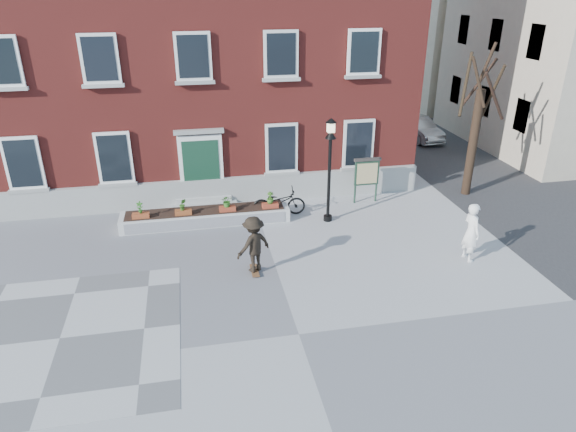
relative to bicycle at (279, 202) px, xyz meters
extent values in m
plane|color=#949496|center=(-0.80, -7.38, -0.54)|extent=(100.00, 100.00, 0.00)
cube|color=#59595C|center=(-6.80, -6.38, -0.53)|extent=(6.00, 6.00, 0.01)
imported|color=black|center=(0.00, 0.00, 0.00)|extent=(2.08, 0.85, 1.07)
imported|color=#ADAFB1|center=(9.62, 8.74, 0.09)|extent=(1.79, 3.92, 1.25)
imported|color=white|center=(5.41, -4.60, 0.44)|extent=(0.53, 0.75, 1.96)
cube|color=maroon|center=(-2.80, 6.62, 5.46)|extent=(18.00, 10.00, 12.00)
cube|color=#9C9D98|center=(-2.80, 1.50, 0.01)|extent=(18.00, 0.24, 1.10)
cube|color=#9C9C97|center=(-2.80, 1.37, -0.44)|extent=(2.60, 0.80, 0.20)
cube|color=#ACABA6|center=(-2.80, 1.52, -0.24)|extent=(2.20, 0.50, 0.20)
cube|color=white|center=(-2.80, 1.54, 1.11)|extent=(1.70, 0.12, 2.50)
cube|color=#143725|center=(-2.80, 1.49, 1.01)|extent=(1.40, 0.06, 2.30)
cube|color=gray|center=(-2.80, 1.50, 2.51)|extent=(1.90, 0.25, 0.15)
cube|color=white|center=(-9.20, 1.52, 1.66)|extent=(1.30, 0.10, 2.00)
cube|color=black|center=(-9.20, 1.47, 1.66)|extent=(1.08, 0.04, 1.78)
cube|color=#979893|center=(-9.20, 1.46, 0.60)|extent=(1.44, 0.20, 0.12)
cube|color=white|center=(-9.20, 1.52, 5.26)|extent=(1.30, 0.10, 1.70)
cube|color=black|center=(-9.20, 1.47, 5.26)|extent=(1.08, 0.04, 1.48)
cube|color=#A7A8A2|center=(-9.20, 1.46, 4.35)|extent=(1.44, 0.20, 0.12)
cube|color=white|center=(-6.00, 1.52, 1.66)|extent=(1.30, 0.10, 2.00)
cube|color=black|center=(-6.00, 1.47, 1.66)|extent=(1.08, 0.04, 1.78)
cube|color=#9A9A95|center=(-6.00, 1.46, 0.60)|extent=(1.44, 0.20, 0.12)
cube|color=silver|center=(-6.00, 1.52, 5.26)|extent=(1.30, 0.10, 1.70)
cube|color=black|center=(-6.00, 1.47, 5.26)|extent=(1.08, 0.04, 1.48)
cube|color=#ACACA7|center=(-6.00, 1.46, 4.35)|extent=(1.44, 0.20, 0.12)
cube|color=silver|center=(-2.80, 1.52, 5.26)|extent=(1.30, 0.10, 1.70)
cube|color=black|center=(-2.80, 1.47, 5.26)|extent=(1.08, 0.04, 1.48)
cube|color=gray|center=(-2.80, 1.46, 4.35)|extent=(1.44, 0.20, 0.12)
cube|color=silver|center=(0.40, 1.52, 1.66)|extent=(1.30, 0.10, 2.00)
cube|color=black|center=(0.40, 1.47, 1.66)|extent=(1.08, 0.04, 1.78)
cube|color=#A0A09B|center=(0.40, 1.46, 0.60)|extent=(1.44, 0.20, 0.12)
cube|color=silver|center=(0.40, 1.52, 5.26)|extent=(1.30, 0.10, 1.70)
cube|color=black|center=(0.40, 1.47, 5.26)|extent=(1.08, 0.04, 1.48)
cube|color=#A9A8A3|center=(0.40, 1.46, 4.35)|extent=(1.44, 0.20, 0.12)
cube|color=silver|center=(3.60, 1.52, 1.66)|extent=(1.30, 0.10, 2.00)
cube|color=black|center=(3.60, 1.47, 1.66)|extent=(1.08, 0.04, 1.78)
cube|color=gray|center=(3.60, 1.46, 0.60)|extent=(1.44, 0.20, 0.12)
cube|color=white|center=(3.60, 1.52, 5.26)|extent=(1.30, 0.10, 1.70)
cube|color=black|center=(3.60, 1.47, 5.26)|extent=(1.08, 0.04, 1.48)
cube|color=gray|center=(3.60, 1.46, 4.35)|extent=(1.44, 0.20, 0.12)
cube|color=silver|center=(-2.80, -0.18, -0.29)|extent=(6.20, 1.10, 0.50)
cube|color=beige|center=(-2.80, -0.74, -0.29)|extent=(5.80, 0.02, 0.40)
cube|color=black|center=(-2.80, -0.18, -0.04)|extent=(5.80, 0.90, 0.06)
cube|color=#944020|center=(-5.10, -0.43, 0.06)|extent=(0.60, 0.25, 0.20)
imported|color=#29621D|center=(-5.10, -0.43, 0.39)|extent=(0.24, 0.24, 0.45)
cube|color=brown|center=(-3.60, -0.43, 0.06)|extent=(0.60, 0.25, 0.20)
imported|color=#31621D|center=(-3.60, -0.43, 0.39)|extent=(0.25, 0.25, 0.45)
cube|color=#963720|center=(-2.00, -0.43, 0.06)|extent=(0.60, 0.25, 0.20)
imported|color=#2E681F|center=(-2.00, -0.43, 0.39)|extent=(0.40, 0.40, 0.45)
cube|color=#963520|center=(-0.40, -0.43, 0.06)|extent=(0.60, 0.25, 0.20)
imported|color=#35641E|center=(-0.40, -0.43, 0.39)|extent=(0.25, 0.25, 0.45)
cylinder|color=#2F1F15|center=(8.20, 0.62, 1.66)|extent=(0.36, 0.36, 4.40)
cylinder|color=#312316|center=(8.70, 0.62, 3.75)|extent=(0.12, 1.12, 2.23)
cylinder|color=#311F16|center=(8.37, 1.14, 4.02)|extent=(1.18, 0.49, 1.97)
cylinder|color=#2F2215|center=(7.70, 0.98, 4.01)|extent=(0.88, 1.14, 2.35)
cylinder|color=black|center=(7.89, 0.40, 4.19)|extent=(0.60, 0.77, 1.90)
cylinder|color=black|center=(8.40, -0.01, 3.71)|extent=(1.39, 0.55, 1.95)
cylinder|color=#302015|center=(8.36, 0.75, 4.84)|extent=(0.43, 0.48, 1.58)
cube|color=#333335|center=(11.20, 10.62, -0.53)|extent=(8.00, 36.00, 0.01)
cube|color=beige|center=(17.20, 18.62, 5.96)|extent=(10.00, 11.00, 13.00)
cube|color=black|center=(12.24, 3.42, 1.96)|extent=(0.08, 1.00, 1.50)
cube|color=black|center=(12.24, 6.62, 1.96)|extent=(0.08, 1.00, 1.50)
cube|color=black|center=(12.24, 9.82, 1.96)|extent=(0.08, 1.00, 1.50)
cube|color=black|center=(12.24, 3.42, 5.26)|extent=(0.08, 1.00, 1.50)
cube|color=black|center=(12.24, 6.62, 5.26)|extent=(0.08, 1.00, 1.50)
cube|color=black|center=(12.24, 9.82, 5.26)|extent=(0.08, 1.00, 1.50)
cylinder|color=black|center=(1.72, -0.86, -0.44)|extent=(0.32, 0.32, 0.20)
cylinder|color=black|center=(1.72, -0.86, 1.06)|extent=(0.12, 0.12, 3.20)
cone|color=black|center=(1.72, -0.86, 2.81)|extent=(0.40, 0.40, 0.30)
cube|color=#FFE9BB|center=(1.72, -0.86, 3.06)|extent=(0.24, 0.24, 0.34)
cone|color=black|center=(1.72, -0.86, 3.31)|extent=(0.40, 0.40, 0.16)
cylinder|color=#172F21|center=(3.25, 0.59, 0.36)|extent=(0.08, 0.08, 1.80)
cylinder|color=#193325|center=(4.15, 0.59, 0.36)|extent=(0.08, 0.08, 1.80)
cube|color=#183022|center=(3.70, 0.59, 0.71)|extent=(1.00, 0.10, 1.00)
cube|color=#D4CF89|center=(3.70, 0.53, 0.71)|extent=(0.85, 0.02, 0.85)
cube|color=#393431|center=(3.70, 0.59, 1.28)|extent=(1.10, 0.16, 0.10)
cube|color=brown|center=(-1.50, -4.09, -0.48)|extent=(0.22, 0.78, 0.03)
cylinder|color=black|center=(-1.59, -4.37, -0.51)|extent=(0.03, 0.05, 0.05)
cylinder|color=black|center=(-1.41, -4.37, -0.51)|extent=(0.03, 0.05, 0.05)
cylinder|color=black|center=(-1.59, -3.81, -0.51)|extent=(0.03, 0.05, 0.05)
cylinder|color=black|center=(-1.41, -3.81, -0.51)|extent=(0.03, 0.05, 0.05)
imported|color=black|center=(-1.50, -4.09, 0.44)|extent=(1.34, 1.15, 1.80)
camera|label=1|loc=(-3.14, -17.82, 7.74)|focal=32.00mm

